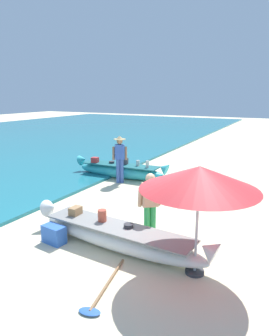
{
  "coord_description": "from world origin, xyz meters",
  "views": [
    {
      "loc": [
        2.8,
        -6.06,
        3.31
      ],
      "look_at": [
        -1.87,
        2.82,
        0.9
      ],
      "focal_mm": 33.19,
      "sensor_mm": 36.0,
      "label": 1
    }
  ],
  "objects_px": {
    "person_vendor_hatted": "(120,156)",
    "patio_umbrella_large": "(199,178)",
    "paddle": "(102,292)",
    "boat_white_foreground": "(117,236)",
    "person_tourist_customer": "(150,203)",
    "cooler_box": "(54,234)",
    "boat_cyan_midground": "(121,170)"
  },
  "relations": [
    {
      "from": "person_vendor_hatted",
      "to": "patio_umbrella_large",
      "type": "bearing_deg",
      "value": -46.93
    },
    {
      "from": "person_vendor_hatted",
      "to": "paddle",
      "type": "xyz_separation_m",
      "value": [
        3.14,
        -5.98,
        -1.01
      ]
    },
    {
      "from": "boat_white_foreground",
      "to": "paddle",
      "type": "xyz_separation_m",
      "value": [
        0.59,
        -1.48,
        -0.26
      ]
    },
    {
      "from": "person_tourist_customer",
      "to": "patio_umbrella_large",
      "type": "distance_m",
      "value": 1.88
    },
    {
      "from": "person_tourist_customer",
      "to": "patio_umbrella_large",
      "type": "height_order",
      "value": "patio_umbrella_large"
    },
    {
      "from": "patio_umbrella_large",
      "to": "cooler_box",
      "type": "relative_size",
      "value": 3.99
    },
    {
      "from": "person_tourist_customer",
      "to": "paddle",
      "type": "relative_size",
      "value": 0.93
    },
    {
      "from": "boat_white_foreground",
      "to": "patio_umbrella_large",
      "type": "relative_size",
      "value": 2.1
    },
    {
      "from": "boat_cyan_midground",
      "to": "person_vendor_hatted",
      "type": "xyz_separation_m",
      "value": [
        0.33,
        -0.6,
        0.73
      ]
    },
    {
      "from": "person_tourist_customer",
      "to": "patio_umbrella_large",
      "type": "bearing_deg",
      "value": -33.33
    },
    {
      "from": "boat_cyan_midground",
      "to": "person_vendor_hatted",
      "type": "bearing_deg",
      "value": -61.59
    },
    {
      "from": "boat_white_foreground",
      "to": "paddle",
      "type": "distance_m",
      "value": 1.61
    },
    {
      "from": "boat_cyan_midground",
      "to": "cooler_box",
      "type": "height_order",
      "value": "boat_cyan_midground"
    },
    {
      "from": "boat_white_foreground",
      "to": "person_tourist_customer",
      "type": "xyz_separation_m",
      "value": [
        0.45,
        0.73,
        0.61
      ]
    },
    {
      "from": "cooler_box",
      "to": "paddle",
      "type": "relative_size",
      "value": 0.31
    },
    {
      "from": "person_vendor_hatted",
      "to": "cooler_box",
      "type": "xyz_separation_m",
      "value": [
        1.15,
        -4.94,
        -0.84
      ]
    },
    {
      "from": "patio_umbrella_large",
      "to": "cooler_box",
      "type": "xyz_separation_m",
      "value": [
        -3.2,
        -0.29,
        -1.66
      ]
    },
    {
      "from": "person_tourist_customer",
      "to": "cooler_box",
      "type": "bearing_deg",
      "value": -147.56
    },
    {
      "from": "boat_white_foreground",
      "to": "cooler_box",
      "type": "height_order",
      "value": "boat_white_foreground"
    },
    {
      "from": "cooler_box",
      "to": "patio_umbrella_large",
      "type": "bearing_deg",
      "value": 12.49
    },
    {
      "from": "person_vendor_hatted",
      "to": "cooler_box",
      "type": "relative_size",
      "value": 3.36
    },
    {
      "from": "paddle",
      "to": "person_vendor_hatted",
      "type": "bearing_deg",
      "value": 117.74
    },
    {
      "from": "person_vendor_hatted",
      "to": "paddle",
      "type": "relative_size",
      "value": 1.06
    },
    {
      "from": "boat_cyan_midground",
      "to": "cooler_box",
      "type": "relative_size",
      "value": 7.58
    },
    {
      "from": "boat_white_foreground",
      "to": "patio_umbrella_large",
      "type": "height_order",
      "value": "patio_umbrella_large"
    },
    {
      "from": "cooler_box",
      "to": "boat_white_foreground",
      "type": "bearing_deg",
      "value": 24.93
    },
    {
      "from": "boat_cyan_midground",
      "to": "cooler_box",
      "type": "bearing_deg",
      "value": -75.05
    },
    {
      "from": "boat_cyan_midground",
      "to": "paddle",
      "type": "bearing_deg",
      "value": -62.19
    },
    {
      "from": "paddle",
      "to": "patio_umbrella_large",
      "type": "bearing_deg",
      "value": 47.57
    },
    {
      "from": "person_vendor_hatted",
      "to": "paddle",
      "type": "height_order",
      "value": "person_vendor_hatted"
    },
    {
      "from": "person_vendor_hatted",
      "to": "person_tourist_customer",
      "type": "xyz_separation_m",
      "value": [
        3.0,
        -3.77,
        -0.15
      ]
    },
    {
      "from": "person_vendor_hatted",
      "to": "person_tourist_customer",
      "type": "relative_size",
      "value": 1.13
    }
  ]
}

